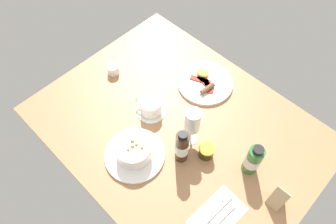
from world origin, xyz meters
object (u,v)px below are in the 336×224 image
at_px(porridge_bowl, 134,152).
at_px(sauce_bottle_brown, 182,147).
at_px(coffee_cup, 151,107).
at_px(wine_glass, 192,122).
at_px(jam_jar, 206,151).
at_px(menu_card, 279,197).
at_px(sauce_bottle_green, 253,160).
at_px(creamer_jug, 113,69).
at_px(breakfast_plate, 205,82).
at_px(cutlery_setting, 218,215).

xyz_separation_m(porridge_bowl, sauce_bottle_brown, (0.13, 0.12, 0.05)).
relative_size(coffee_cup, wine_glass, 0.70).
height_order(porridge_bowl, jam_jar, porridge_bowl).
distance_m(coffee_cup, menu_card, 0.58).
distance_m(sauce_bottle_brown, menu_card, 0.36).
distance_m(sauce_bottle_green, menu_card, 0.15).
relative_size(coffee_cup, menu_card, 1.15).
xyz_separation_m(porridge_bowl, sauce_bottle_green, (0.34, 0.26, 0.04)).
height_order(creamer_jug, menu_card, menu_card).
height_order(coffee_cup, breakfast_plate, coffee_cup).
relative_size(breakfast_plate, menu_card, 2.14).
bearing_deg(cutlery_setting, porridge_bowl, -172.14).
distance_m(sauce_bottle_green, breakfast_plate, 0.42).
distance_m(sauce_bottle_brown, breakfast_plate, 0.38).
bearing_deg(breakfast_plate, coffee_cup, -103.27).
relative_size(wine_glass, breakfast_plate, 0.76).
bearing_deg(creamer_jug, wine_glass, -0.89).
relative_size(creamer_jug, wine_glass, 0.32).
bearing_deg(cutlery_setting, breakfast_plate, 135.30).
height_order(cutlery_setting, sauce_bottle_brown, sauce_bottle_brown).
distance_m(cutlery_setting, creamer_jug, 0.76).
xyz_separation_m(breakfast_plate, menu_card, (0.52, -0.23, 0.05)).
bearing_deg(sauce_bottle_brown, sauce_bottle_green, 34.14).
height_order(coffee_cup, wine_glass, wine_glass).
height_order(cutlery_setting, sauce_bottle_green, sauce_bottle_green).
relative_size(sauce_bottle_green, breakfast_plate, 0.65).
bearing_deg(wine_glass, breakfast_plate, 119.15).
height_order(porridge_bowl, sauce_bottle_brown, sauce_bottle_brown).
bearing_deg(jam_jar, menu_card, 6.15).
bearing_deg(wine_glass, menu_card, 3.12).
distance_m(creamer_jug, menu_card, 0.85).
distance_m(coffee_cup, jam_jar, 0.29).
xyz_separation_m(porridge_bowl, cutlery_setting, (0.37, 0.05, -0.03)).
relative_size(porridge_bowl, jam_jar, 3.94).
relative_size(coffee_cup, sauce_bottle_brown, 0.73).
xyz_separation_m(coffee_cup, creamer_jug, (-0.27, 0.03, -0.01)).
distance_m(creamer_jug, sauce_bottle_brown, 0.51).
xyz_separation_m(coffee_cup, wine_glass, (0.20, 0.02, 0.09)).
height_order(porridge_bowl, coffee_cup, porridge_bowl).
relative_size(porridge_bowl, coffee_cup, 1.75).
relative_size(jam_jar, breakfast_plate, 0.24).
xyz_separation_m(jam_jar, sauce_bottle_brown, (-0.06, -0.07, 0.05)).
height_order(porridge_bowl, cutlery_setting, porridge_bowl).
height_order(coffee_cup, menu_card, menu_card).
height_order(wine_glass, jam_jar, wine_glass).
xyz_separation_m(jam_jar, sauce_bottle_green, (0.15, 0.07, 0.04)).
xyz_separation_m(creamer_jug, breakfast_plate, (0.34, 0.24, -0.01)).
xyz_separation_m(wine_glass, sauce_bottle_brown, (0.03, -0.08, -0.04)).
distance_m(wine_glass, breakfast_plate, 0.31).
height_order(creamer_jug, sauce_bottle_green, sauce_bottle_green).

